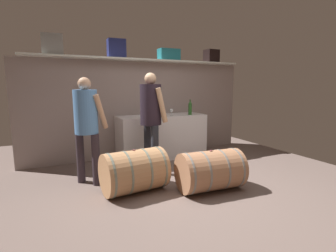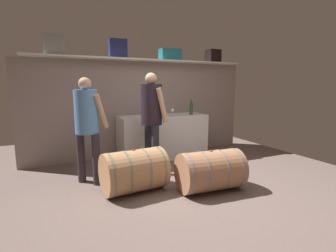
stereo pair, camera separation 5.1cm
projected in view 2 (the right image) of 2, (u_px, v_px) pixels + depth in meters
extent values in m
cube|color=#695751|center=(180.00, 181.00, 3.95)|extent=(5.98, 7.78, 0.02)
cube|color=gray|center=(143.00, 109.00, 5.33)|extent=(4.78, 0.10, 1.96)
cube|color=silver|center=(145.00, 60.00, 5.04)|extent=(4.39, 0.40, 0.03)
cube|color=gray|center=(54.00, 45.00, 4.32)|extent=(0.35, 0.25, 0.35)
cube|color=navy|center=(118.00, 49.00, 4.79)|extent=(0.34, 0.25, 0.35)
cube|color=#1E717E|center=(170.00, 55.00, 5.26)|extent=(0.44, 0.26, 0.24)
cube|color=black|center=(213.00, 56.00, 5.70)|extent=(0.30, 0.26, 0.28)
cube|color=white|center=(163.00, 136.00, 5.20)|extent=(1.80, 0.64, 0.88)
cylinder|color=black|center=(163.00, 110.00, 4.91)|extent=(0.08, 0.08, 0.24)
sphere|color=black|center=(163.00, 104.00, 4.89)|extent=(0.07, 0.07, 0.07)
cylinder|color=black|center=(163.00, 101.00, 4.88)|extent=(0.03, 0.03, 0.08)
cylinder|color=#2B5D26|center=(191.00, 110.00, 5.20)|extent=(0.07, 0.07, 0.21)
sphere|color=#2B5D26|center=(191.00, 104.00, 5.18)|extent=(0.07, 0.07, 0.07)
cylinder|color=#2B5D26|center=(191.00, 101.00, 5.17)|extent=(0.02, 0.02, 0.08)
cylinder|color=#B5C2BA|center=(154.00, 109.00, 5.26)|extent=(0.07, 0.07, 0.22)
sphere|color=#B5C2BA|center=(154.00, 103.00, 5.24)|extent=(0.07, 0.07, 0.07)
cylinder|color=#B5C2BA|center=(154.00, 101.00, 5.23)|extent=(0.03, 0.03, 0.06)
cylinder|color=white|center=(172.00, 116.00, 5.01)|extent=(0.07, 0.07, 0.00)
cylinder|color=white|center=(172.00, 114.00, 5.00)|extent=(0.01, 0.01, 0.08)
sphere|color=white|center=(172.00, 110.00, 4.99)|extent=(0.07, 0.07, 0.07)
sphere|color=maroon|center=(172.00, 111.00, 4.99)|extent=(0.04, 0.04, 0.04)
cylinder|color=#A3704E|center=(210.00, 171.00, 3.56)|extent=(0.94, 0.64, 0.56)
cylinder|color=gray|center=(186.00, 174.00, 3.43)|extent=(0.08, 0.57, 0.57)
cylinder|color=gray|center=(201.00, 172.00, 3.51)|extent=(0.08, 0.57, 0.57)
cylinder|color=gray|center=(219.00, 169.00, 3.61)|extent=(0.08, 0.57, 0.57)
cylinder|color=gray|center=(233.00, 168.00, 3.68)|extent=(0.08, 0.57, 0.57)
cylinder|color=brown|center=(211.00, 151.00, 3.51)|extent=(0.04, 0.04, 0.01)
cylinder|color=tan|center=(134.00, 171.00, 3.51)|extent=(0.90, 0.65, 0.59)
cylinder|color=slate|center=(109.00, 175.00, 3.34)|extent=(0.08, 0.60, 0.60)
cylinder|color=slate|center=(125.00, 172.00, 3.45)|extent=(0.08, 0.60, 0.60)
cylinder|color=slate|center=(143.00, 169.00, 3.58)|extent=(0.08, 0.60, 0.60)
cylinder|color=slate|center=(157.00, 167.00, 3.69)|extent=(0.08, 0.60, 0.60)
cylinder|color=brown|center=(134.00, 150.00, 3.47)|extent=(0.04, 0.04, 0.01)
cylinder|color=#282B34|center=(155.00, 150.00, 4.22)|extent=(0.12, 0.12, 0.82)
cylinder|color=#282B34|center=(148.00, 146.00, 4.48)|extent=(0.12, 0.12, 0.82)
cylinder|color=#271D29|center=(151.00, 105.00, 4.23)|extent=(0.36, 0.36, 0.68)
sphere|color=#D7A982|center=(151.00, 79.00, 4.16)|extent=(0.20, 0.20, 0.20)
cylinder|color=#D7A982|center=(162.00, 105.00, 4.10)|extent=(0.22, 0.10, 0.58)
cylinder|color=#D7A982|center=(152.00, 104.00, 4.46)|extent=(0.28, 0.10, 0.57)
cylinder|color=#352A32|center=(96.00, 159.00, 3.75)|extent=(0.12, 0.12, 0.78)
cylinder|color=#352A32|center=(81.00, 157.00, 3.86)|extent=(0.12, 0.12, 0.78)
cylinder|color=#568DCD|center=(86.00, 112.00, 3.69)|extent=(0.34, 0.34, 0.64)
sphere|color=tan|center=(85.00, 84.00, 3.63)|extent=(0.19, 0.19, 0.19)
cylinder|color=tan|center=(101.00, 112.00, 3.71)|extent=(0.26, 0.25, 0.53)
cylinder|color=tan|center=(80.00, 111.00, 3.85)|extent=(0.18, 0.18, 0.55)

